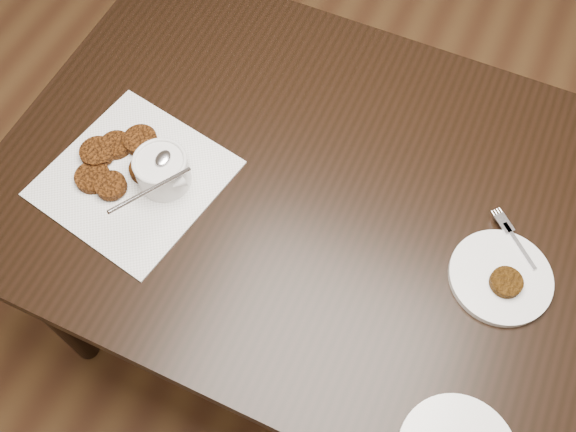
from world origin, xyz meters
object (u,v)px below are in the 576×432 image
object	(u,v)px
sauce_ramekin	(159,160)
plate_with_patty	(502,276)
table	(333,275)
napkin	(134,178)

from	to	relation	value
sauce_ramekin	plate_with_patty	bearing A→B (deg)	6.26
plate_with_patty	sauce_ramekin	bearing A→B (deg)	-173.74
sauce_ramekin	plate_with_patty	xyz separation A→B (m)	(0.64, 0.07, -0.06)
table	sauce_ramekin	xyz separation A→B (m)	(-0.33, -0.11, 0.45)
napkin	plate_with_patty	bearing A→B (deg)	7.40
napkin	plate_with_patty	distance (m)	0.70
sauce_ramekin	plate_with_patty	world-z (taller)	sauce_ramekin
sauce_ramekin	plate_with_patty	size ratio (longest dim) A/B	0.76
table	plate_with_patty	size ratio (longest dim) A/B	7.44
table	napkin	xyz separation A→B (m)	(-0.39, -0.13, 0.38)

